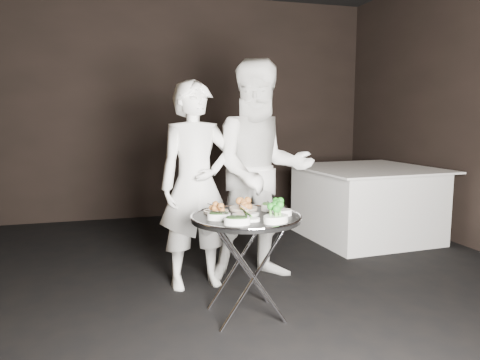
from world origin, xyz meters
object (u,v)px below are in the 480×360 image
object	(u,v)px
tray_stand	(246,262)
waiter_left	(196,185)
dining_table	(366,203)
serving_tray	(246,217)
waiter_right	(261,171)

from	to	relation	value
tray_stand	waiter_left	bearing A→B (deg)	107.05
tray_stand	dining_table	xyz separation A→B (m)	(1.94, 1.64, 0.02)
serving_tray	waiter_left	bearing A→B (deg)	107.05
tray_stand	serving_tray	distance (m)	0.32
serving_tray	dining_table	size ratio (longest dim) A/B	0.54
dining_table	serving_tray	bearing A→B (deg)	-139.72
serving_tray	waiter_left	world-z (taller)	waiter_left
tray_stand	dining_table	bearing A→B (deg)	40.28
dining_table	waiter_right	bearing A→B (deg)	-149.76
serving_tray	waiter_right	world-z (taller)	waiter_right
tray_stand	waiter_left	world-z (taller)	waiter_left
waiter_left	dining_table	distance (m)	2.39
serving_tray	waiter_right	distance (m)	0.83
tray_stand	waiter_right	distance (m)	0.97
serving_tray	waiter_left	size ratio (longest dim) A/B	0.46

